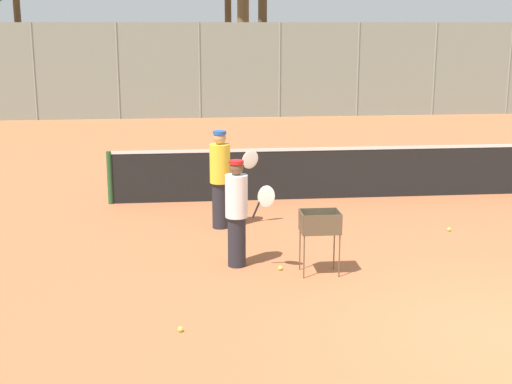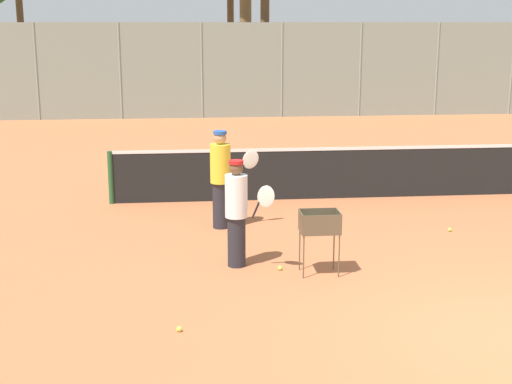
{
  "view_description": "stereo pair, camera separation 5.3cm",
  "coord_description": "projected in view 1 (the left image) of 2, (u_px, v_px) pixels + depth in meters",
  "views": [
    {
      "loc": [
        -3.73,
        -7.21,
        3.55
      ],
      "look_at": [
        -2.62,
        3.43,
        1.0
      ],
      "focal_mm": 50.0,
      "sensor_mm": 36.0,
      "label": 1
    },
    {
      "loc": [
        -3.67,
        -7.22,
        3.55
      ],
      "look_at": [
        -2.62,
        3.43,
        1.0
      ],
      "focal_mm": 50.0,
      "sensor_mm": 36.0,
      "label": 2
    }
  ],
  "objects": [
    {
      "name": "ball_cart",
      "position": [
        319.0,
        227.0,
        10.19
      ],
      "size": [
        0.56,
        0.41,
        0.93
      ],
      "color": "brown",
      "rests_on": "ground_plane"
    },
    {
      "name": "tennis_ball_0",
      "position": [
        449.0,
        229.0,
        12.43
      ],
      "size": [
        0.07,
        0.07,
        0.07
      ],
      "primitive_type": "sphere",
      "color": "#D1E54C",
      "rests_on": "ground_plane"
    },
    {
      "name": "tennis_ball_3",
      "position": [
        280.0,
        268.0,
        10.47
      ],
      "size": [
        0.07,
        0.07,
        0.07
      ],
      "primitive_type": "sphere",
      "color": "#D1E54C",
      "rests_on": "ground_plane"
    },
    {
      "name": "player_white_outfit",
      "position": [
        237.0,
        212.0,
        10.47
      ],
      "size": [
        0.73,
        0.63,
        1.61
      ],
      "rotation": [
        0.0,
        0.0,
        5.59
      ],
      "color": "#26262D",
      "rests_on": "ground_plane"
    },
    {
      "name": "tennis_net",
      "position": [
        365.0,
        171.0,
        14.71
      ],
      "size": [
        10.5,
        0.1,
        1.07
      ],
      "color": "#26592D",
      "rests_on": "ground_plane"
    },
    {
      "name": "parked_car",
      "position": [
        279.0,
        94.0,
        29.73
      ],
      "size": [
        4.2,
        1.7,
        1.6
      ],
      "color": "#B2B7BC",
      "rests_on": "ground_plane"
    },
    {
      "name": "tennis_ball_2",
      "position": [
        180.0,
        329.0,
        8.38
      ],
      "size": [
        0.07,
        0.07,
        0.07
      ],
      "primitive_type": "sphere",
      "color": "#D1E54C",
      "rests_on": "ground_plane"
    },
    {
      "name": "player_red_cap",
      "position": [
        221.0,
        178.0,
        12.46
      ],
      "size": [
        0.91,
        0.36,
        1.73
      ],
      "rotation": [
        0.0,
        0.0,
        0.12
      ],
      "color": "#26262D",
      "rests_on": "ground_plane"
    },
    {
      "name": "back_fence",
      "position": [
        280.0,
        70.0,
        27.1
      ],
      "size": [
        30.49,
        0.08,
        3.56
      ],
      "color": "gray",
      "rests_on": "ground_plane"
    }
  ]
}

